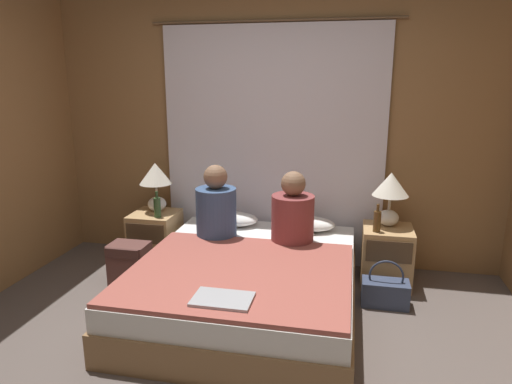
% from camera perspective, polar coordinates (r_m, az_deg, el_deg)
% --- Properties ---
extents(ground_plane, '(16.00, 16.00, 0.00)m').
position_cam_1_polar(ground_plane, '(2.90, -5.19, -22.38)').
color(ground_plane, '#564C47').
extents(wall_back, '(4.25, 0.06, 2.50)m').
position_cam_1_polar(wall_back, '(4.25, 2.22, 7.77)').
color(wall_back, olive).
rests_on(wall_back, ground_plane).
extents(curtain_panel, '(2.23, 0.02, 2.21)m').
position_cam_1_polar(curtain_panel, '(4.21, 2.05, 5.67)').
color(curtain_panel, silver).
rests_on(curtain_panel, ground_plane).
extents(bed, '(1.58, 1.91, 0.40)m').
position_cam_1_polar(bed, '(3.52, -0.99, -11.48)').
color(bed, olive).
rests_on(bed, ground_plane).
extents(nightstand_left, '(0.41, 0.43, 0.50)m').
position_cam_1_polar(nightstand_left, '(4.42, -12.44, -5.66)').
color(nightstand_left, tan).
rests_on(nightstand_left, ground_plane).
extents(nightstand_right, '(0.41, 0.43, 0.50)m').
position_cam_1_polar(nightstand_right, '(4.06, 15.98, -7.67)').
color(nightstand_right, tan).
rests_on(nightstand_right, ground_plane).
extents(lamp_left, '(0.30, 0.30, 0.46)m').
position_cam_1_polar(lamp_left, '(4.33, -12.43, 1.57)').
color(lamp_left, silver).
rests_on(lamp_left, nightstand_left).
extents(lamp_right, '(0.30, 0.30, 0.46)m').
position_cam_1_polar(lamp_right, '(3.96, 16.45, 0.17)').
color(lamp_right, silver).
rests_on(lamp_right, nightstand_right).
extents(pillow_left, '(0.52, 0.29, 0.12)m').
position_cam_1_polar(pillow_left, '(4.20, -3.27, -3.35)').
color(pillow_left, white).
rests_on(pillow_left, bed).
extents(pillow_right, '(0.52, 0.29, 0.12)m').
position_cam_1_polar(pillow_right, '(4.08, 6.20, -3.94)').
color(pillow_right, white).
rests_on(pillow_right, bed).
extents(blanket_on_bed, '(1.52, 1.31, 0.03)m').
position_cam_1_polar(blanket_on_bed, '(3.20, -2.10, -9.99)').
color(blanket_on_bed, '#994C42').
rests_on(blanket_on_bed, bed).
extents(person_left_in_bed, '(0.34, 0.34, 0.63)m').
position_cam_1_polar(person_left_in_bed, '(3.83, -5.00, -2.04)').
color(person_left_in_bed, '#38517A').
rests_on(person_left_in_bed, bed).
extents(person_right_in_bed, '(0.35, 0.35, 0.60)m').
position_cam_1_polar(person_right_in_bed, '(3.71, 4.61, -2.83)').
color(person_right_in_bed, brown).
rests_on(person_right_in_bed, bed).
extents(beer_bottle_on_left_stand, '(0.06, 0.06, 0.24)m').
position_cam_1_polar(beer_bottle_on_left_stand, '(4.19, -12.24, -1.84)').
color(beer_bottle_on_left_stand, '#2D4C28').
rests_on(beer_bottle_on_left_stand, nightstand_left).
extents(beer_bottle_on_right_stand, '(0.06, 0.06, 0.23)m').
position_cam_1_polar(beer_bottle_on_right_stand, '(3.84, 14.90, -3.50)').
color(beer_bottle_on_right_stand, '#513819').
rests_on(beer_bottle_on_right_stand, nightstand_right).
extents(laptop_on_bed, '(0.36, 0.24, 0.02)m').
position_cam_1_polar(laptop_on_bed, '(2.79, -4.21, -13.21)').
color(laptop_on_bed, '#9EA0A5').
rests_on(laptop_on_bed, blanket_on_bed).
extents(backpack_on_floor, '(0.32, 0.25, 0.37)m').
position_cam_1_polar(backpack_on_floor, '(4.02, -15.51, -8.44)').
color(backpack_on_floor, brown).
rests_on(backpack_on_floor, ground_plane).
extents(handbag_on_floor, '(0.36, 0.19, 0.37)m').
position_cam_1_polar(handbag_on_floor, '(3.75, 15.84, -11.92)').
color(handbag_on_floor, '#333D56').
rests_on(handbag_on_floor, ground_plane).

